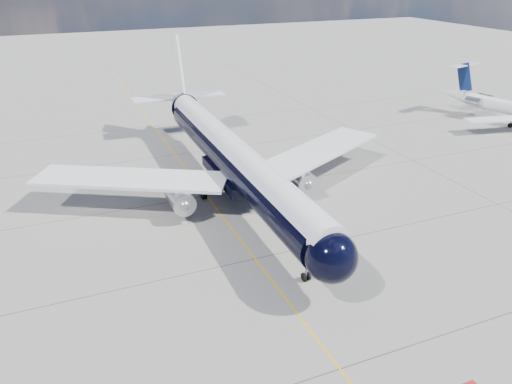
% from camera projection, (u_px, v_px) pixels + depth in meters
% --- Properties ---
extents(ground, '(320.00, 320.00, 0.00)m').
position_uv_depth(ground, '(195.00, 180.00, 63.12)').
color(ground, '#99978E').
rests_on(ground, ground).
extents(taxiway_centerline, '(0.16, 160.00, 0.01)m').
position_uv_depth(taxiway_centerline, '(207.00, 196.00, 58.92)').
color(taxiway_centerline, '#FDAE0D').
rests_on(taxiway_centerline, ground).
extents(main_airliner, '(44.10, 53.56, 15.50)m').
position_uv_depth(main_airliner, '(230.00, 155.00, 57.69)').
color(main_airliner, black).
rests_on(main_airliner, ground).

